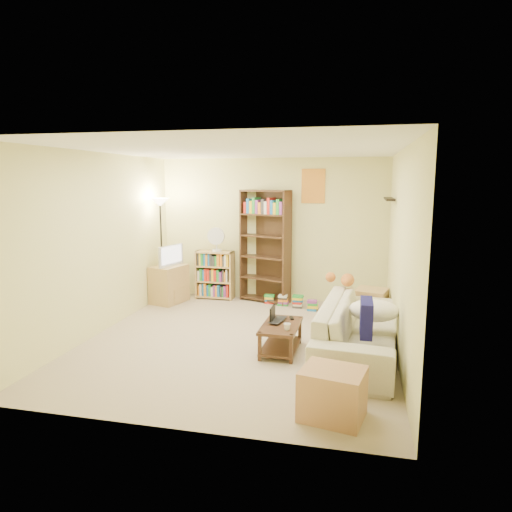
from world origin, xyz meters
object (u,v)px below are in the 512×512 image
laptop (281,321)px  end_cabinet (333,394)px  desk_fan (216,239)px  tall_bookshelf (265,243)px  floor_lamp (161,220)px  tabby_cat (344,279)px  sofa (359,329)px  side_table (371,306)px  mug (287,327)px  tv_stand (169,284)px  television (168,255)px  coffee_table (281,335)px  short_bookshelf (215,275)px

laptop → end_cabinet: bearing=-145.0°
desk_fan → tall_bookshelf: bearing=2.9°
tall_bookshelf → end_cabinet: bearing=-51.5°
desk_fan → floor_lamp: bearing=-152.8°
tabby_cat → floor_lamp: bearing=164.8°
tall_bookshelf → floor_lamp: (-1.72, -0.48, 0.42)m
sofa → floor_lamp: size_ratio=1.28×
sofa → laptop: 0.96m
tabby_cat → end_cabinet: tabby_cat is taller
desk_fan → side_table: desk_fan is taller
tall_bookshelf → floor_lamp: tall_bookshelf is taller
tabby_cat → laptop: size_ratio=1.32×
mug → tv_stand: tv_stand is taller
laptop → television: 2.94m
coffee_table → short_bookshelf: size_ratio=0.93×
coffee_table → floor_lamp: 3.26m
tabby_cat → desk_fan: (-2.28, 1.29, 0.35)m
television → tall_bookshelf: size_ratio=0.32×
laptop → television: television is taller
short_bookshelf → desk_fan: (0.05, -0.04, 0.67)m
coffee_table → mug: (0.11, -0.20, 0.18)m
tv_stand → television: bearing=0.0°
television → tall_bookshelf: (1.62, 0.44, 0.20)m
coffee_table → tv_stand: 2.97m
sofa → tv_stand: size_ratio=3.55×
floor_lamp → tabby_cat: bearing=-15.2°
laptop → desk_fan: 2.77m
floor_lamp → end_cabinet: 4.72m
short_bookshelf → desk_fan: size_ratio=1.99×
short_bookshelf → floor_lamp: floor_lamp is taller
coffee_table → tall_bookshelf: (-0.68, 2.32, 0.82)m
laptop → desk_fan: desk_fan is taller
floor_lamp → side_table: floor_lamp is taller
tall_bookshelf → end_cabinet: size_ratio=3.57×
sofa → tall_bookshelf: bearing=41.1°
television → tall_bookshelf: tall_bookshelf is taller
television → short_bookshelf: size_ratio=0.73×
sofa → short_bookshelf: 3.38m
tabby_cat → side_table: (0.39, 0.50, -0.49)m
tv_stand → tall_bookshelf: 1.83m
short_bookshelf → floor_lamp: (-0.80, -0.48, 1.02)m
television → floor_lamp: bearing=125.4°
sofa → tabby_cat: size_ratio=4.46×
coffee_table → tv_stand: tv_stand is taller
end_cabinet → floor_lamp: bearing=133.3°
coffee_table → mug: 0.29m
mug → laptop: bearing=111.9°
coffee_table → mug: size_ratio=7.40×
laptop → floor_lamp: (-2.39, 1.75, 1.08)m
sofa → desk_fan: size_ratio=5.35×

